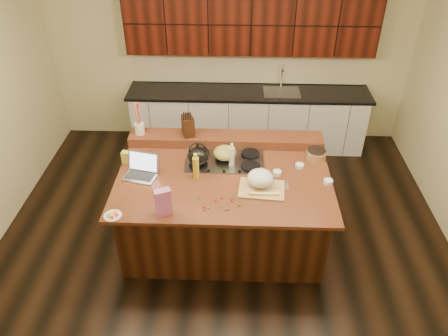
{
  "coord_description": "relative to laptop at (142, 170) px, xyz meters",
  "views": [
    {
      "loc": [
        0.15,
        -3.94,
        3.82
      ],
      "look_at": [
        0.0,
        0.05,
        1.0
      ],
      "focal_mm": 35.0,
      "sensor_mm": 36.0,
      "label": 1
    }
  ],
  "objects": [
    {
      "name": "gumdrop_8",
      "position": [
        0.86,
        -0.45,
        -0.06
      ],
      "size": [
        0.02,
        0.02,
        0.02
      ],
      "primitive_type": "ellipsoid",
      "color": "red",
      "rests_on": "island"
    },
    {
      "name": "pink_bag",
      "position": [
        0.35,
        -0.66,
        0.08
      ],
      "size": [
        0.18,
        0.14,
        0.3
      ],
      "primitive_type": "cube",
      "rotation": [
        0.0,
        0.0,
        0.42
      ],
      "color": "#D564A8",
      "rests_on": "island"
    },
    {
      "name": "gumdrop_12",
      "position": [
        0.97,
        -0.59,
        -0.06
      ],
      "size": [
        0.02,
        0.02,
        0.02
      ],
      "primitive_type": "ellipsoid",
      "color": "red",
      "rests_on": "island"
    },
    {
      "name": "candy_plate",
      "position": [
        -0.16,
        -0.71,
        -0.06
      ],
      "size": [
        0.23,
        0.23,
        0.01
      ],
      "primitive_type": "cylinder",
      "rotation": [
        0.0,
        0.0,
        -0.32
      ],
      "color": "white",
      "rests_on": "island"
    },
    {
      "name": "ramekin_b",
      "position": [
        1.79,
        0.21,
        -0.04
      ],
      "size": [
        0.12,
        0.12,
        0.04
      ],
      "primitive_type": "cylinder",
      "rotation": [
        0.0,
        0.0,
        -0.28
      ],
      "color": "white",
      "rests_on": "island"
    },
    {
      "name": "gumdrop_3",
      "position": [
        0.91,
        -0.54,
        -0.06
      ],
      "size": [
        0.02,
        0.02,
        0.02
      ],
      "primitive_type": "ellipsoid",
      "color": "#198C26",
      "rests_on": "island"
    },
    {
      "name": "gumdrop_10",
      "position": [
        0.92,
        -0.4,
        -0.06
      ],
      "size": [
        0.02,
        0.02,
        0.02
      ],
      "primitive_type": "ellipsoid",
      "color": "red",
      "rests_on": "island"
    },
    {
      "name": "room",
      "position": [
        0.92,
        -0.0,
        0.36
      ],
      "size": [
        5.52,
        5.02,
        2.72
      ],
      "color": "black",
      "rests_on": "ground"
    },
    {
      "name": "vinegar_bottle",
      "position": [
        1.01,
        0.21,
        0.06
      ],
      "size": [
        0.07,
        0.07,
        0.25
      ],
      "primitive_type": "cylinder",
      "rotation": [
        0.0,
        0.0,
        -0.15
      ],
      "color": "silver",
      "rests_on": "island"
    },
    {
      "name": "knife_block",
      "position": [
        0.46,
        0.7,
        0.18
      ],
      "size": [
        0.18,
        0.23,
        0.25
      ],
      "primitive_type": "cube",
      "rotation": [
        0.0,
        0.0,
        0.35
      ],
      "color": "black",
      "rests_on": "back_ledge"
    },
    {
      "name": "kettle",
      "position": [
        0.62,
        0.17,
        0.09
      ],
      "size": [
        0.3,
        0.3,
        0.21
      ],
      "primitive_type": "ellipsoid",
      "rotation": [
        0.0,
        0.0,
        -0.31
      ],
      "color": "black",
      "rests_on": "cooktop"
    },
    {
      "name": "cooktop",
      "position": [
        0.92,
        0.3,
        -0.05
      ],
      "size": [
        0.92,
        0.52,
        0.05
      ],
      "color": "gray",
      "rests_on": "island"
    },
    {
      "name": "package_box",
      "position": [
        -0.22,
        0.23,
        0.01
      ],
      "size": [
        0.11,
        0.09,
        0.15
      ],
      "primitive_type": "cube",
      "rotation": [
        0.0,
        0.0,
        -0.17
      ],
      "color": "gold",
      "rests_on": "island"
    },
    {
      "name": "gumdrop_4",
      "position": [
        1.03,
        -0.45,
        -0.06
      ],
      "size": [
        0.02,
        0.02,
        0.02
      ],
      "primitive_type": "ellipsoid",
      "color": "red",
      "rests_on": "island"
    },
    {
      "name": "ramekin_a",
      "position": [
        1.52,
        0.06,
        -0.04
      ],
      "size": [
        0.13,
        0.13,
        0.04
      ],
      "primitive_type": "cylinder",
      "rotation": [
        0.0,
        0.0,
        -0.38
      ],
      "color": "white",
      "rests_on": "island"
    },
    {
      "name": "gumdrop_0",
      "position": [
        0.74,
        -0.55,
        -0.06
      ],
      "size": [
        0.02,
        0.02,
        0.02
      ],
      "primitive_type": "ellipsoid",
      "color": "red",
      "rests_on": "island"
    },
    {
      "name": "gumdrop_1",
      "position": [
        1.02,
        -0.38,
        -0.06
      ],
      "size": [
        0.02,
        0.02,
        0.02
      ],
      "primitive_type": "ellipsoid",
      "color": "#198C26",
      "rests_on": "island"
    },
    {
      "name": "laptop",
      "position": [
        0.0,
        0.0,
        0.0
      ],
      "size": [
        0.41,
        0.35,
        0.25
      ],
      "rotation": [
        0.0,
        0.0,
        -0.22
      ],
      "color": "#B7B7BC",
      "rests_on": "island"
    },
    {
      "name": "green_bowl",
      "position": [
        0.92,
        0.3,
        0.05
      ],
      "size": [
        0.34,
        0.34,
        0.15
      ],
      "primitive_type": "ellipsoid",
      "rotation": [
        0.0,
        0.0,
        -0.33
      ],
      "color": "olive",
      "rests_on": "cooktop"
    },
    {
      "name": "island",
      "position": [
        0.92,
        -0.0,
        -0.52
      ],
      "size": [
        2.4,
        1.6,
        0.92
      ],
      "color": "black",
      "rests_on": "ground"
    },
    {
      "name": "utensil_crock",
      "position": [
        -0.15,
        0.7,
        0.12
      ],
      "size": [
        0.13,
        0.13,
        0.14
      ],
      "primitive_type": "cylinder",
      "rotation": [
        0.0,
        0.0,
        0.08
      ],
      "color": "white",
      "rests_on": "back_ledge"
    },
    {
      "name": "gumdrop_11",
      "position": [
        0.79,
        -0.57,
        -0.06
      ],
      "size": [
        0.02,
        0.02,
        0.02
      ],
      "primitive_type": "ellipsoid",
      "color": "#198C26",
      "rests_on": "island"
    },
    {
      "name": "gumdrop_7",
      "position": [
        1.11,
        -0.51,
        -0.06
      ],
      "size": [
        0.02,
        0.02,
        0.02
      ],
      "primitive_type": "ellipsoid",
      "color": "#198C26",
      "rests_on": "island"
    },
    {
      "name": "gumdrop_5",
      "position": [
        1.0,
        -0.58,
        -0.06
      ],
      "size": [
        0.02,
        0.02,
        0.02
      ],
      "primitive_type": "ellipsoid",
      "color": "#198C26",
      "rests_on": "island"
    },
    {
      "name": "back_counter",
      "position": [
        1.22,
        2.22,
        -0.0
      ],
      "size": [
        3.7,
        0.66,
        2.4
      ],
      "color": "silver",
      "rests_on": "ground"
    },
    {
      "name": "gumdrop_2",
      "position": [
        1.1,
        -0.51,
        -0.06
      ],
      "size": [
        0.02,
        0.02,
        0.02
      ],
      "primitive_type": "ellipsoid",
      "color": "red",
      "rests_on": "island"
    },
    {
      "name": "kitchen_timer",
      "position": [
        1.61,
        -0.17,
        -0.03
      ],
      "size": [
        0.09,
        0.09,
        0.07
      ],
      "primitive_type": "cone",
      "rotation": [
        0.0,
        0.0,
        0.15
      ],
      "color": "silver",
      "rests_on": "island"
    },
    {
      "name": "wooden_tray",
      "position": [
        1.33,
        -0.18,
        0.02
      ],
      "size": [
        0.51,
        0.41,
        0.2
      ],
      "rotation": [
        0.0,
        0.0,
        -0.09
      ],
      "color": "tan",
      "rests_on": "island"
    },
    {
      "name": "back_ledge",
      "position": [
        0.92,
        0.7,
        -0.01
      ],
      "size": [
        2.4,
        0.3,
        0.12
      ],
      "primitive_type": "cube",
      "color": "black",
      "rests_on": "island"
    },
    {
      "name": "gumdrop_6",
      "position": [
        0.75,
        -0.6,
        -0.06
      ],
      "size": [
        0.02,
        0.02,
        0.02
      ],
      "primitive_type": "ellipsoid",
      "color": "red",
      "rests_on": "island"
    },
    {
      "name": "oil_bottle",
      "position": [
        0.62,
        -0.04,
        0.07
      ],
      "size": [
        0.09,
        0.09,
        0.27
      ],
      "primitive_type": "cylinder",
      "rotation": [
        0.0,
        0.0,
        -0.38
      ],
      "color": "gold",
      "rests_on": "island"
    },
    {
      "name": "strainer_bowl",
      "position": [
        2.0,
        0.41,
        -0.02
      ],
      "size": [
        0.25,
        0.25,
        0.09
      ],
      "primitive_type": "cylinder",
      "rotation": [
        0.0,
        0.0,
        0.03
      ],
      "color": "#996B3F",
      "rests_on": "island"
    },
    {
      "name": "ramekin_c",
      "position": [
        2.07,
        -0.09,
        -0.04
      ],
      "size": [
        0.13,
        0.13,
        0.04
      ],
      "primitive_type": "cylinder",
      "rotation": [
        0.0,
        0.0,
        -0.36
      ],
      "color": "white",
      "rests_on": "island"
    },
    {
      "name": "gumdrop_9",
      "position": [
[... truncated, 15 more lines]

